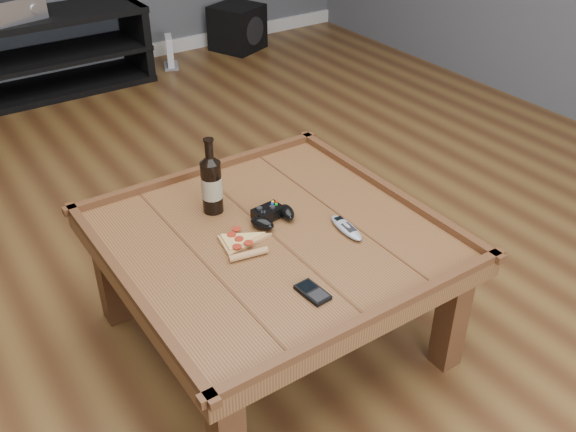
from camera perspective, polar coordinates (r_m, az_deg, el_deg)
ground at (r=2.33m, az=-1.26°, el=-10.78°), size 6.00×6.00×0.00m
baseboard at (r=4.76m, az=-21.75°, el=11.61°), size 5.00×0.02×0.10m
coffee_table at (r=2.08m, az=-1.38°, el=-3.00°), size 1.03×1.03×0.48m
media_console at (r=4.48m, az=-21.44°, el=13.08°), size 1.40×0.45×0.50m
beer_bottle at (r=2.12m, az=-6.81°, el=2.95°), size 0.07×0.07×0.27m
game_controller at (r=2.10m, az=-1.45°, el=0.06°), size 0.18×0.12×0.05m
pizza_slice at (r=2.00m, az=-4.24°, el=-2.42°), size 0.17×0.24×0.02m
smartphone at (r=1.81m, az=2.20°, el=-6.79°), size 0.06×0.11×0.01m
remote_control at (r=2.07m, az=5.20°, el=-1.04°), size 0.06×0.17×0.02m
av_receiver at (r=4.36m, az=-24.04°, el=16.54°), size 0.46×0.41×0.14m
subwoofer at (r=5.06m, az=-4.52°, el=16.37°), size 0.43×0.43×0.33m
game_console at (r=4.76m, az=-10.46°, el=14.05°), size 0.16×0.20×0.22m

